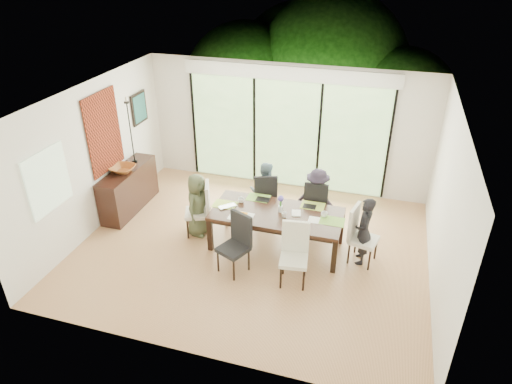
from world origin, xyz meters
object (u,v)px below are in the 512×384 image
(table_top, at_px, (277,214))
(chair_near_right, at_px, (294,256))
(chair_right_end, at_px, (364,236))
(laptop, at_px, (228,208))
(vase, at_px, (280,209))
(cup_b, at_px, (284,215))
(bowl, at_px, (123,169))
(chair_far_right, at_px, (317,203))
(person_right_end, at_px, (364,231))
(chair_left_end, at_px, (197,209))
(person_far_left, at_px, (265,192))
(cup_c, at_px, (324,215))
(sideboard, at_px, (129,189))
(chair_far_left, at_px, (265,195))
(cup_a, at_px, (241,200))
(person_left_end, at_px, (198,205))
(person_far_right, at_px, (317,199))
(chair_near_left, at_px, (233,245))

(table_top, height_order, chair_near_right, chair_near_right)
(chair_right_end, height_order, laptop, chair_right_end)
(vase, relative_size, laptop, 0.36)
(cup_b, xyz_separation_m, bowl, (-3.31, 0.43, 0.19))
(laptop, bearing_deg, cup_b, -43.92)
(chair_far_right, distance_m, person_right_end, 1.26)
(chair_left_end, distance_m, person_far_left, 1.34)
(table_top, height_order, cup_c, cup_c)
(chair_right_end, xyz_separation_m, sideboard, (-4.66, 0.43, -0.07))
(chair_far_right, distance_m, cup_b, 1.06)
(laptop, bearing_deg, chair_far_left, 23.24)
(person_far_left, xyz_separation_m, vase, (0.50, -0.78, 0.15))
(person_right_end, bearing_deg, sideboard, -100.38)
(person_far_left, bearing_deg, person_right_end, 148.25)
(person_far_left, bearing_deg, chair_near_right, 110.72)
(chair_far_left, xyz_separation_m, laptop, (-0.40, -0.95, 0.20))
(person_right_end, bearing_deg, chair_near_right, -53.53)
(chair_left_end, xyz_separation_m, cup_a, (0.80, 0.15, 0.23))
(chair_right_end, xyz_separation_m, vase, (-1.45, 0.05, 0.24))
(person_left_end, distance_m, person_far_right, 2.19)
(person_far_right, relative_size, cup_c, 10.40)
(chair_far_left, distance_m, vase, 0.97)
(table_top, relative_size, chair_left_end, 2.18)
(person_left_end, bearing_deg, person_far_right, -59.29)
(chair_near_right, bearing_deg, cup_c, 65.15)
(table_top, bearing_deg, cup_a, 167.91)
(chair_far_left, bearing_deg, person_right_end, 136.60)
(person_far_right, relative_size, bowl, 2.59)
(sideboard, bearing_deg, cup_c, -4.71)
(chair_near_right, height_order, bowl, chair_near_right)
(table_top, relative_size, bowl, 4.82)
(chair_left_end, height_order, bowl, chair_left_end)
(table_top, bearing_deg, chair_right_end, 0.00)
(laptop, distance_m, cup_a, 0.29)
(chair_near_left, xyz_separation_m, cup_b, (0.65, 0.77, 0.23))
(chair_near_left, xyz_separation_m, sideboard, (-2.66, 1.30, -0.07))
(table_top, xyz_separation_m, laptop, (-0.85, -0.10, 0.04))
(vase, distance_m, bowl, 3.23)
(chair_right_end, xyz_separation_m, cup_a, (-2.20, 0.15, 0.23))
(chair_far_left, bearing_deg, laptop, 47.54)
(sideboard, bearing_deg, cup_a, -6.42)
(person_right_end, xyz_separation_m, laptop, (-2.33, -0.10, 0.11))
(chair_left_end, relative_size, laptop, 3.33)
(chair_right_end, xyz_separation_m, chair_far_right, (-0.95, 0.85, 0.00))
(table_top, bearing_deg, person_far_right, 56.47)
(chair_far_left, relative_size, person_right_end, 0.85)
(cup_b, bearing_deg, chair_left_end, 176.53)
(chair_far_right, xyz_separation_m, person_far_left, (-1.00, -0.02, 0.09))
(sideboard, bearing_deg, person_left_end, -14.25)
(chair_left_end, relative_size, cup_a, 8.87)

